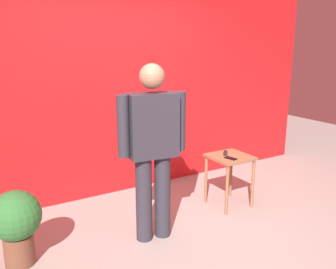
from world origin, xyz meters
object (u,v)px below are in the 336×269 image
at_px(standing_person, 153,145).
at_px(potted_plant, 16,222).
at_px(tv_remote, 225,153).
at_px(side_table, 230,165).
at_px(cell_phone, 231,158).

height_order(standing_person, potted_plant, standing_person).
bearing_deg(potted_plant, tv_remote, 1.80).
bearing_deg(potted_plant, side_table, -0.27).
relative_size(cell_phone, tv_remote, 0.85).
distance_m(standing_person, side_table, 1.24).
bearing_deg(tv_remote, cell_phone, -70.14).
height_order(standing_person, cell_phone, standing_person).
bearing_deg(potted_plant, cell_phone, -2.55).
xyz_separation_m(cell_phone, potted_plant, (-2.31, 0.10, -0.22)).
height_order(side_table, potted_plant, potted_plant).
relative_size(standing_person, tv_remote, 10.20).
distance_m(standing_person, cell_phone, 1.12).
distance_m(standing_person, tv_remote, 1.22).
relative_size(standing_person, potted_plant, 2.52).
relative_size(standing_person, cell_phone, 12.04).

